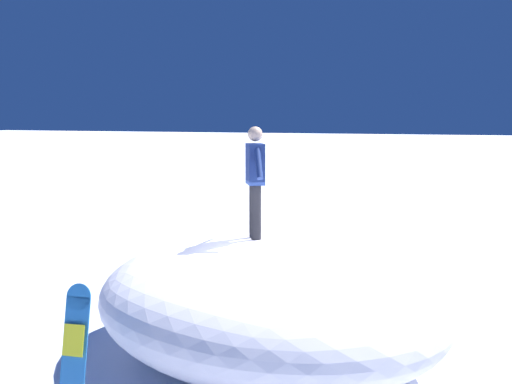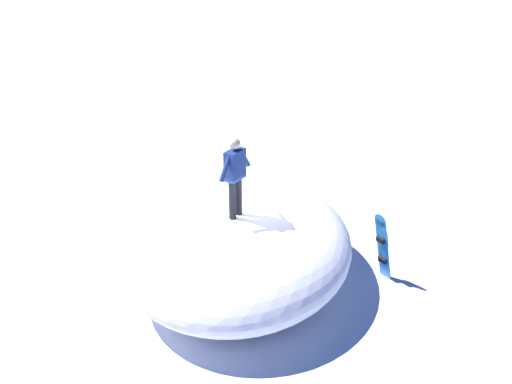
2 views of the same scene
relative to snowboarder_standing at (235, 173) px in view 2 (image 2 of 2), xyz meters
name	(u,v)px [view 2 (image 2 of 2)]	position (x,y,z in m)	size (l,w,h in m)	color
ground	(259,278)	(-0.59, -0.18, -2.57)	(240.00, 240.00, 0.00)	white
snow_mound	(239,246)	(-0.17, -0.24, -1.73)	(5.55, 4.49, 1.68)	white
snowboarder_standing	(235,173)	(0.00, 0.00, 0.00)	(0.87, 0.58, 1.58)	black
snowboard_primary_upright	(382,246)	(-2.80, 0.96, -1.77)	(0.40, 0.35, 1.56)	#2672BF
backpack_near	(227,204)	(-1.25, -3.28, -2.40)	(0.53, 0.41, 0.33)	#4C4C51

